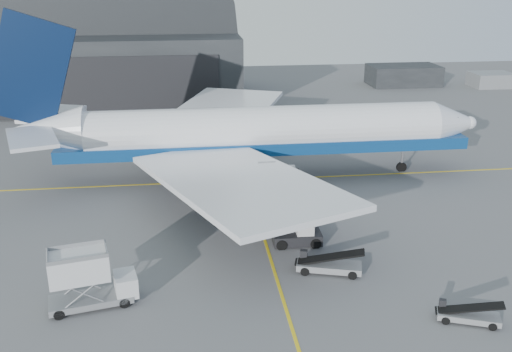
{
  "coord_description": "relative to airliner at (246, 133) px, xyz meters",
  "views": [
    {
      "loc": [
        -6.33,
        -39.94,
        22.42
      ],
      "look_at": [
        -0.25,
        8.94,
        4.5
      ],
      "focal_mm": 40.0,
      "sensor_mm": 36.0,
      "label": 1
    }
  ],
  "objects": [
    {
      "name": "airliner",
      "position": [
        0.0,
        0.0,
        0.0
      ],
      "size": [
        54.08,
        52.44,
        18.98
      ],
      "color": "white",
      "rests_on": "ground"
    },
    {
      "name": "ground",
      "position": [
        -0.06,
        -20.79,
        -5.31
      ],
      "size": [
        200.0,
        200.0,
        0.0
      ],
      "primitive_type": "plane",
      "color": "#565659",
      "rests_on": "ground"
    },
    {
      "name": "catering_truck",
      "position": [
        -13.7,
        -24.81,
        -3.19
      ],
      "size": [
        6.42,
        3.47,
        4.18
      ],
      "rotation": [
        0.0,
        0.0,
        0.21
      ],
      "color": "gray",
      "rests_on": "ground"
    },
    {
      "name": "taxi_lines",
      "position": [
        -0.06,
        -8.13,
        -5.3
      ],
      "size": [
        80.0,
        42.12,
        0.02
      ],
      "color": "yellow",
      "rests_on": "ground"
    },
    {
      "name": "pushback_tug",
      "position": [
        2.74,
        -16.96,
        -4.58
      ],
      "size": [
        4.23,
        2.55,
        1.93
      ],
      "rotation": [
        0.0,
        0.0,
        -0.03
      ],
      "color": "black",
      "rests_on": "ground"
    },
    {
      "name": "belt_loader_a",
      "position": [
        4.12,
        -22.2,
        -4.68
      ],
      "size": [
        5.45,
        3.04,
        2.04
      ],
      "rotation": [
        0.0,
        0.0,
        -0.28
      ],
      "color": "gray",
      "rests_on": "ground"
    },
    {
      "name": "hangar",
      "position": [
        -22.06,
        44.15,
        4.23
      ],
      "size": [
        50.0,
        28.3,
        28.0
      ],
      "color": "black",
      "rests_on": "ground"
    },
    {
      "name": "distant_bldg_a",
      "position": [
        37.94,
        51.21,
        -5.31
      ],
      "size": [
        14.0,
        8.0,
        4.0
      ],
      "primitive_type": "cube",
      "color": "black",
      "rests_on": "ground"
    },
    {
      "name": "belt_loader_b",
      "position": [
        11.82,
        -29.91,
        -4.8
      ],
      "size": [
        4.38,
        2.73,
        1.65
      ],
      "rotation": [
        0.0,
        0.0,
        -0.36
      ],
      "color": "gray",
      "rests_on": "ground"
    },
    {
      "name": "traffic_cone",
      "position": [
        -1.96,
        -15.62,
        -5.05
      ],
      "size": [
        0.37,
        0.37,
        0.54
      ],
      "color": "#FF6608",
      "rests_on": "ground"
    },
    {
      "name": "distant_bldg_b",
      "position": [
        54.94,
        47.21,
        -5.31
      ],
      "size": [
        8.0,
        6.0,
        2.8
      ],
      "primitive_type": "cube",
      "color": "gray",
      "rests_on": "ground"
    }
  ]
}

